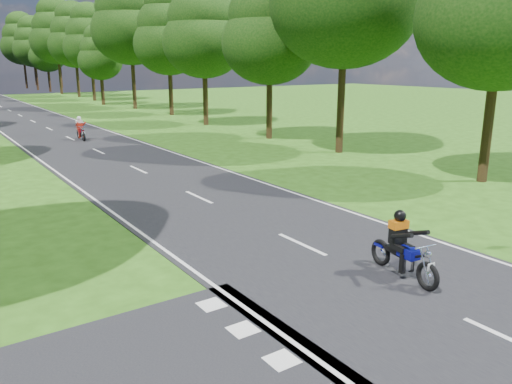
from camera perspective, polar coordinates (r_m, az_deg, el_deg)
ground at (r=12.51m, az=11.13°, el=-8.61°), size 160.00×160.00×0.00m
main_road at (r=58.76m, az=-26.35°, el=8.34°), size 7.00×140.00×0.02m
road_markings at (r=56.89m, az=-26.21°, el=8.21°), size 7.40×140.00×0.01m
treeline at (r=68.81m, az=-27.25°, el=15.85°), size 40.00×115.35×14.78m
rider_near_blue at (r=12.01m, az=16.59°, el=-5.81°), size 0.91×1.96×1.57m
rider_far_red at (r=34.26m, az=-19.43°, el=6.89°), size 0.72×1.85×1.51m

